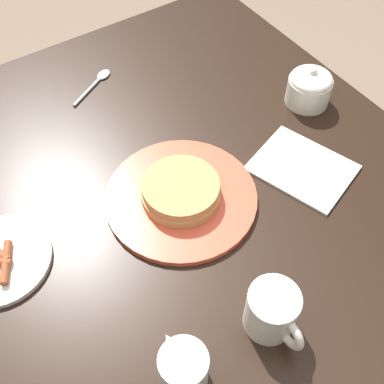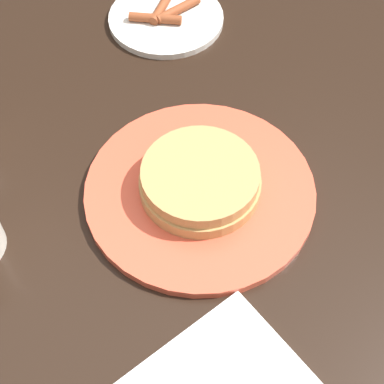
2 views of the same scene
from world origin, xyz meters
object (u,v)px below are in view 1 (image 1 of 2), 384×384
object	(u,v)px
pancake_plate	(181,194)
coffee_mug	(273,312)
sugar_bowl	(309,87)
spoon	(97,81)
creamer_pitcher	(183,368)
napkin	(302,168)

from	to	relation	value
pancake_plate	coffee_mug	size ratio (longest dim) A/B	2.58
coffee_mug	pancake_plate	bearing A→B (deg)	176.67
sugar_bowl	spoon	world-z (taller)	sugar_bowl
pancake_plate	sugar_bowl	bearing A→B (deg)	101.10
coffee_mug	spoon	xyz separation A→B (m)	(-0.67, 0.04, -0.04)
pancake_plate	sugar_bowl	size ratio (longest dim) A/B	2.98
sugar_bowl	spoon	distance (m)	0.48
coffee_mug	sugar_bowl	bearing A→B (deg)	131.89
creamer_pitcher	spoon	size ratio (longest dim) A/B	0.84
pancake_plate	spoon	size ratio (longest dim) A/B	2.22
pancake_plate	napkin	xyz separation A→B (m)	(0.07, 0.24, -0.01)
pancake_plate	napkin	world-z (taller)	pancake_plate
coffee_mug	creamer_pitcher	distance (m)	0.16
pancake_plate	napkin	size ratio (longest dim) A/B	1.28
pancake_plate	coffee_mug	distance (m)	0.28
sugar_bowl	pancake_plate	bearing A→B (deg)	-78.90
coffee_mug	spoon	world-z (taller)	coffee_mug
pancake_plate	coffee_mug	bearing A→B (deg)	-3.33
pancake_plate	spoon	xyz separation A→B (m)	(-0.39, 0.02, -0.01)
sugar_bowl	spoon	bearing A→B (deg)	-131.47
creamer_pitcher	sugar_bowl	world-z (taller)	sugar_bowl
sugar_bowl	coffee_mug	bearing A→B (deg)	-48.11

